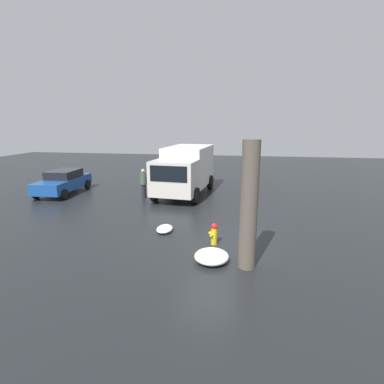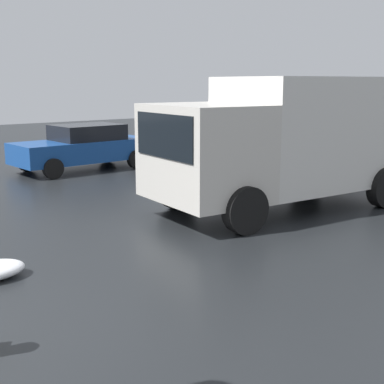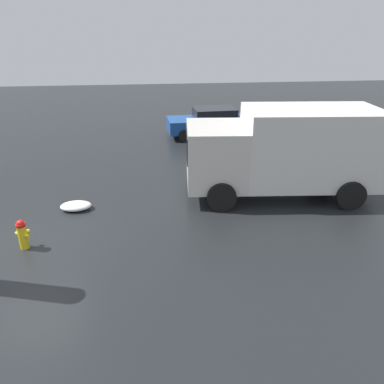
% 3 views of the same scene
% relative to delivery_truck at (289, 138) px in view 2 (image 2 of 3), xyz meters
% --- Properties ---
extents(delivery_truck, '(6.22, 3.09, 2.86)m').
position_rel_delivery_truck_xyz_m(delivery_truck, '(0.00, 0.00, 0.00)').
color(delivery_truck, beige).
rests_on(delivery_truck, ground_plane).
extents(pedestrian, '(0.38, 0.38, 1.72)m').
position_rel_delivery_truck_xyz_m(pedestrian, '(-1.48, 2.21, -0.62)').
color(pedestrian, '#23232D').
rests_on(pedestrian, ground_plane).
extents(parked_car, '(4.39, 2.12, 1.43)m').
position_rel_delivery_truck_xyz_m(parked_car, '(-1.11, 7.56, -0.82)').
color(parked_car, '#194793').
rests_on(parked_car, ground_plane).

